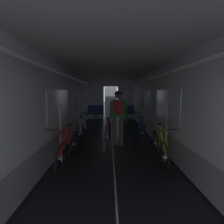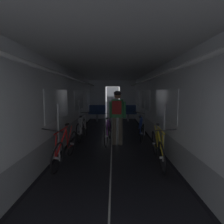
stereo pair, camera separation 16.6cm
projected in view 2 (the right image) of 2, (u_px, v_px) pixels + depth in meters
train_car_shell at (112, 92)px, 5.55m from camera, size 3.14×12.34×2.57m
bench_seat_far_left at (97, 112)px, 10.13m from camera, size 0.98×0.51×0.95m
bench_seat_far_right at (128, 112)px, 10.11m from camera, size 0.98×0.51×0.95m
bicycle_yellow at (158, 147)px, 4.10m from camera, size 0.44×1.69×0.95m
bicycle_blue at (141, 129)px, 6.19m from camera, size 0.44×1.69×0.96m
bicycle_white at (82, 129)px, 6.20m from camera, size 0.44×1.69×0.95m
bicycle_red at (65, 148)px, 4.07m from camera, size 0.45×1.69×0.96m
person_cyclist_aisle at (117, 112)px, 5.45m from camera, size 0.55×0.42×1.73m
bicycle_purple_in_aisle at (108, 131)px, 5.79m from camera, size 0.44×1.69×0.94m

